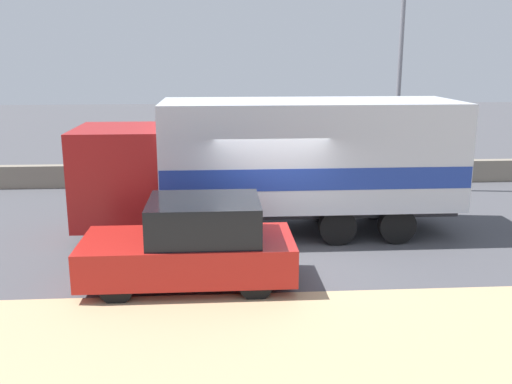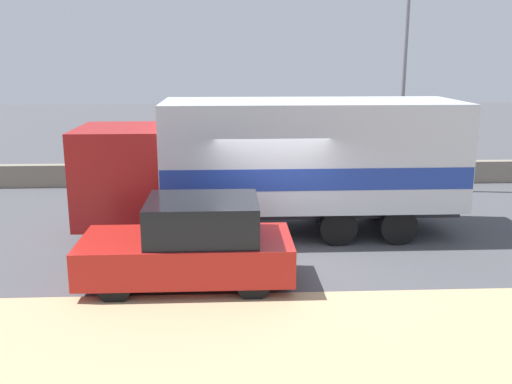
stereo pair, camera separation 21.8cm
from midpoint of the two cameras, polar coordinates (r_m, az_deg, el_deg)
name	(u,v)px [view 1 (the left image)]	position (r m, az deg, el deg)	size (l,w,h in m)	color
ground_plane	(274,258)	(12.30, 1.31, -6.65)	(80.00, 80.00, 0.00)	#47474C
stone_wall_backdrop	(253,174)	(19.11, -0.62, 1.84)	(60.00, 0.35, 0.74)	gray
street_lamp	(400,58)	(18.47, 13.90, 12.85)	(0.56, 0.28, 7.18)	slate
box_truck	(279,161)	(13.67, 1.84, 3.13)	(8.96, 2.60, 3.21)	maroon
car_hatchback	(193,244)	(10.78, -6.86, -5.24)	(3.94, 1.80, 1.65)	#B21E19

